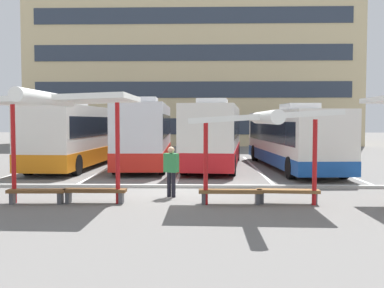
{
  "coord_description": "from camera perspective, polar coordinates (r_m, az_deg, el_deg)",
  "views": [
    {
      "loc": [
        1.17,
        -16.02,
        2.61
      ],
      "look_at": [
        0.66,
        3.23,
        1.59
      ],
      "focal_mm": 42.14,
      "sensor_mm": 36.0,
      "label": 1
    }
  ],
  "objects": [
    {
      "name": "ground_plane",
      "position": [
        16.27,
        -2.64,
        -6.19
      ],
      "size": [
        160.0,
        160.0,
        0.0
      ],
      "primitive_type": "plane",
      "color": "slate"
    },
    {
      "name": "terminal_building",
      "position": [
        52.04,
        0.25,
        10.22
      ],
      "size": [
        34.2,
        13.63,
        20.97
      ],
      "color": "#D1BC8C",
      "rests_on": "ground"
    },
    {
      "name": "coach_bus_0",
      "position": [
        25.43,
        -14.5,
        0.92
      ],
      "size": [
        2.99,
        10.22,
        3.7
      ],
      "color": "silver",
      "rests_on": "ground"
    },
    {
      "name": "coach_bus_1",
      "position": [
        25.34,
        -5.9,
        1.11
      ],
      "size": [
        2.9,
        10.6,
        3.8
      ],
      "color": "silver",
      "rests_on": "ground"
    },
    {
      "name": "coach_bus_2",
      "position": [
        25.19,
        2.86,
        1.01
      ],
      "size": [
        3.66,
        11.35,
        3.72
      ],
      "color": "silver",
      "rests_on": "ground"
    },
    {
      "name": "coach_bus_3",
      "position": [
        24.98,
        12.45,
        0.64
      ],
      "size": [
        3.37,
        12.43,
        3.44
      ],
      "color": "silver",
      "rests_on": "ground"
    },
    {
      "name": "lane_stripe_0",
      "position": [
        26.64,
        -18.6,
        -2.74
      ],
      "size": [
        0.16,
        14.0,
        0.01
      ],
      "primitive_type": "cube",
      "color": "white",
      "rests_on": "ground"
    },
    {
      "name": "lane_stripe_1",
      "position": [
        25.55,
        -10.16,
        -2.86
      ],
      "size": [
        0.16,
        14.0,
        0.01
      ],
      "primitive_type": "cube",
      "color": "white",
      "rests_on": "ground"
    },
    {
      "name": "lane_stripe_2",
      "position": [
        25.05,
        -1.17,
        -2.93
      ],
      "size": [
        0.16,
        14.0,
        0.01
      ],
      "primitive_type": "cube",
      "color": "white",
      "rests_on": "ground"
    },
    {
      "name": "lane_stripe_3",
      "position": [
        25.18,
        7.95,
        -2.93
      ],
      "size": [
        0.16,
        14.0,
        0.01
      ],
      "primitive_type": "cube",
      "color": "white",
      "rests_on": "ground"
    },
    {
      "name": "lane_stripe_4",
      "position": [
        25.93,
        16.75,
        -2.86
      ],
      "size": [
        0.16,
        14.0,
        0.01
      ],
      "primitive_type": "cube",
      "color": "white",
      "rests_on": "ground"
    },
    {
      "name": "waiting_shelter_1",
      "position": [
        14.32,
        -16.16,
        5.13
      ],
      "size": [
        4.29,
        5.32,
        3.39
      ],
      "color": "red",
      "rests_on": "ground"
    },
    {
      "name": "bench_1",
      "position": [
        14.96,
        -19.07,
        -5.86
      ],
      "size": [
        1.79,
        0.47,
        0.45
      ],
      "color": "brown",
      "rests_on": "ground"
    },
    {
      "name": "bench_2",
      "position": [
        14.55,
        -12.21,
        -5.99
      ],
      "size": [
        1.98,
        0.44,
        0.45
      ],
      "color": "brown",
      "rests_on": "ground"
    },
    {
      "name": "waiting_shelter_2",
      "position": [
        13.67,
        8.79,
        3.16
      ],
      "size": [
        4.34,
        4.64,
        2.92
      ],
      "color": "red",
      "rests_on": "ground"
    },
    {
      "name": "bench_3",
      "position": [
        14.11,
        4.88,
        -6.21
      ],
      "size": [
        1.97,
        0.43,
        0.45
      ],
      "color": "brown",
      "rests_on": "ground"
    },
    {
      "name": "bench_4",
      "position": [
        14.43,
        12.05,
        -6.07
      ],
      "size": [
        1.95,
        0.56,
        0.45
      ],
      "color": "brown",
      "rests_on": "ground"
    },
    {
      "name": "platform_kerb",
      "position": [
        17.47,
        -2.35,
        -5.35
      ],
      "size": [
        44.0,
        0.24,
        0.12
      ],
      "primitive_type": "cube",
      "color": "#ADADA8",
      "rests_on": "ground"
    },
    {
      "name": "waiting_passenger_0",
      "position": [
        15.27,
        -2.65,
        -3.03
      ],
      "size": [
        0.54,
        0.42,
        1.71
      ],
      "color": "black",
      "rests_on": "ground"
    }
  ]
}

